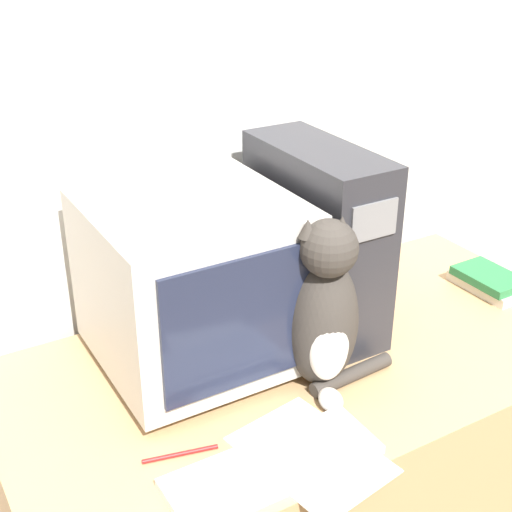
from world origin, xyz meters
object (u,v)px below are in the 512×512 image
Objects in this scene: crt_monitor at (194,282)px; cat at (323,313)px; computer_tower at (316,239)px; keyboard at (273,465)px; book_stack at (488,281)px; pen at (180,454)px.

crt_monitor is 1.07× the size of cat.
keyboard is (-0.38, -0.42, -0.22)m from computer_tower.
crt_monitor is 0.34m from computer_tower.
book_stack is at bearing -7.04° from crt_monitor.
pen is (-0.18, -0.28, -0.20)m from crt_monitor.
cat is (0.24, 0.18, 0.17)m from keyboard.
pen is at bearing -121.79° from crt_monitor.
pen is (-0.51, -0.29, -0.23)m from computer_tower.
computer_tower is 2.24× the size of book_stack.
cat reaches higher than pen.
crt_monitor is at bearing 172.96° from book_stack.
crt_monitor is 0.46m from keyboard.
pen is at bearing -170.21° from book_stack.
book_stack reaches higher than keyboard.
crt_monitor reaches higher than keyboard.
book_stack is (0.90, 0.30, 0.02)m from keyboard.
cat is 1.99× the size of book_stack.
keyboard is at bearing -95.21° from crt_monitor.
cat reaches higher than keyboard.
cat is 0.42m from pen.
computer_tower is 1.12× the size of cat.
cat is 0.69m from book_stack.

